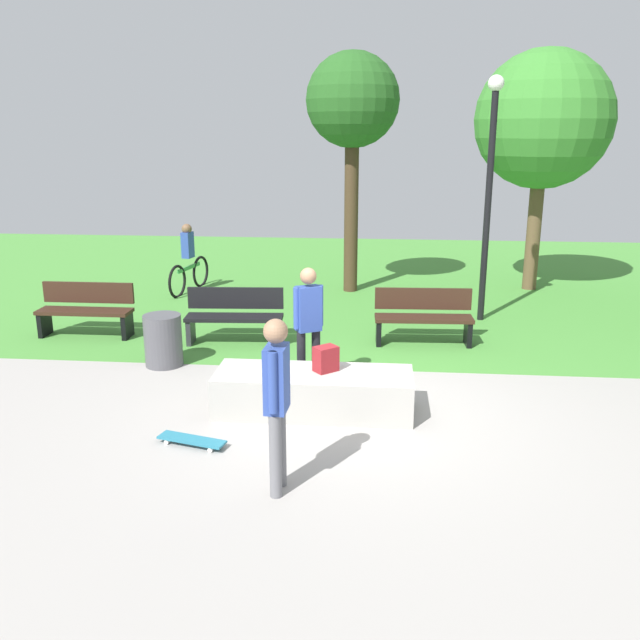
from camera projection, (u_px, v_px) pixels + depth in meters
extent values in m
plane|color=#9E9993|center=(356.00, 409.00, 8.54)|extent=(28.00, 28.00, 0.00)
cube|color=#478C38|center=(369.00, 280.00, 15.95)|extent=(26.60, 12.53, 0.01)
cube|color=#A8A59E|center=(314.00, 392.00, 8.41)|extent=(2.47, 0.86, 0.52)
cube|color=maroon|center=(326.00, 359.00, 8.35)|extent=(0.34, 0.33, 0.32)
cylinder|color=slate|center=(276.00, 456.00, 6.40)|extent=(0.12, 0.12, 0.86)
cylinder|color=slate|center=(280.00, 446.00, 6.61)|extent=(0.12, 0.12, 0.86)
cube|color=#2D4799|center=(277.00, 379.00, 6.30)|extent=(0.22, 0.33, 0.64)
cylinder|color=#2D4799|center=(273.00, 383.00, 6.13)|extent=(0.09, 0.09, 0.59)
cylinder|color=#2D4799|center=(280.00, 370.00, 6.45)|extent=(0.09, 0.09, 0.59)
sphere|color=#9E7556|center=(276.00, 331.00, 6.17)|extent=(0.23, 0.23, 0.23)
cylinder|color=black|center=(316.00, 358.00, 9.22)|extent=(0.12, 0.12, 0.82)
cylinder|color=black|center=(301.00, 360.00, 9.13)|extent=(0.12, 0.12, 0.82)
cube|color=#2D4799|center=(308.00, 309.00, 8.98)|extent=(0.38, 0.33, 0.61)
cylinder|color=#2D4799|center=(320.00, 306.00, 9.04)|extent=(0.09, 0.09, 0.56)
cylinder|color=#2D4799|center=(297.00, 308.00, 8.90)|extent=(0.09, 0.09, 0.56)
sphere|color=#9E7556|center=(308.00, 276.00, 8.85)|extent=(0.22, 0.22, 0.22)
cube|color=teal|center=(192.00, 440.00, 7.55)|extent=(0.82, 0.40, 0.02)
cylinder|color=silver|center=(217.00, 444.00, 7.54)|extent=(0.06, 0.04, 0.06)
cylinder|color=silver|center=(210.00, 450.00, 7.39)|extent=(0.06, 0.04, 0.06)
cylinder|color=silver|center=(174.00, 436.00, 7.72)|extent=(0.06, 0.04, 0.06)
cylinder|color=silver|center=(167.00, 442.00, 7.58)|extent=(0.06, 0.04, 0.06)
cube|color=#331E14|center=(85.00, 311.00, 11.43)|extent=(1.60, 0.45, 0.06)
cube|color=#331E14|center=(88.00, 292.00, 11.56)|extent=(1.60, 0.07, 0.36)
cube|color=black|center=(127.00, 325.00, 11.43)|extent=(0.08, 0.40, 0.45)
cube|color=black|center=(45.00, 323.00, 11.55)|extent=(0.08, 0.40, 0.45)
cube|color=#331E14|center=(424.00, 318.00, 11.00)|extent=(1.62, 0.51, 0.06)
cube|color=#331E14|center=(423.00, 299.00, 11.14)|extent=(1.60, 0.13, 0.36)
cube|color=black|center=(468.00, 332.00, 11.03)|extent=(0.10, 0.40, 0.45)
cube|color=black|center=(379.00, 331.00, 11.10)|extent=(0.10, 0.40, 0.45)
cube|color=black|center=(234.00, 318.00, 11.05)|extent=(1.63, 0.54, 0.06)
cube|color=black|center=(236.00, 298.00, 11.19)|extent=(1.60, 0.17, 0.36)
cube|color=#2D2D33|center=(279.00, 331.00, 11.09)|extent=(0.11, 0.40, 0.45)
cube|color=#2D2D33|center=(191.00, 330.00, 11.13)|extent=(0.11, 0.40, 0.45)
cylinder|color=brown|center=(534.00, 227.00, 14.67)|extent=(0.31, 0.31, 2.78)
sphere|color=#387F2D|center=(543.00, 120.00, 14.05)|extent=(2.88, 2.88, 2.88)
cylinder|color=#42301E|center=(351.00, 213.00, 14.40)|extent=(0.30, 0.30, 3.45)
sphere|color=#23561E|center=(353.00, 100.00, 13.77)|extent=(1.94, 1.94, 1.94)
cylinder|color=black|center=(488.00, 210.00, 12.04)|extent=(0.12, 0.12, 4.09)
sphere|color=silver|center=(496.00, 83.00, 11.45)|extent=(0.28, 0.28, 0.28)
cylinder|color=#4C4C51|center=(163.00, 340.00, 10.05)|extent=(0.56, 0.56, 0.78)
torus|color=black|center=(177.00, 282.00, 14.24)|extent=(0.20, 0.72, 0.72)
torus|color=black|center=(201.00, 272.00, 15.25)|extent=(0.20, 0.72, 0.72)
cube|color=#338C3F|center=(189.00, 268.00, 14.69)|extent=(0.23, 0.98, 0.08)
cube|color=#2D4799|center=(188.00, 245.00, 14.55)|extent=(0.23, 0.31, 0.56)
sphere|color=brown|center=(187.00, 229.00, 14.46)|extent=(0.22, 0.22, 0.22)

